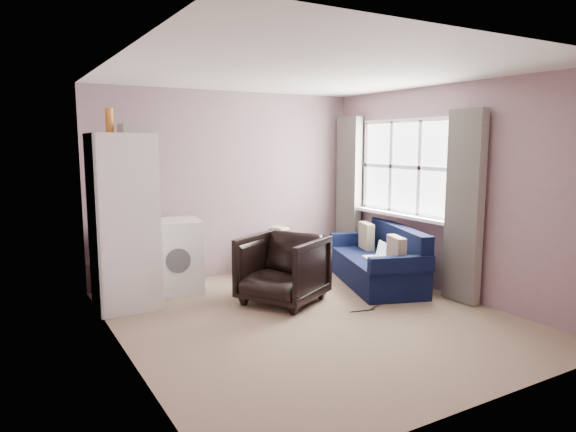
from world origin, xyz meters
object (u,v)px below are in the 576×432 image
object	(u,v)px
armchair	(283,266)
washing_machine	(174,254)
fridge	(124,220)
side_table	(279,251)
sofa	(380,263)

from	to	relation	value
armchair	washing_machine	size ratio (longest dim) A/B	0.97
washing_machine	armchair	bearing A→B (deg)	-40.05
fridge	washing_machine	size ratio (longest dim) A/B	2.46
fridge	side_table	distance (m)	2.35
fridge	side_table	world-z (taller)	fridge
side_table	sofa	world-z (taller)	sofa
fridge	washing_machine	world-z (taller)	fridge
armchair	washing_machine	distance (m)	1.42
sofa	washing_machine	bearing A→B (deg)	175.64
side_table	washing_machine	bearing A→B (deg)	-174.97
sofa	armchair	bearing A→B (deg)	-159.45
fridge	washing_machine	distance (m)	0.90
washing_machine	sofa	bearing A→B (deg)	-14.24
side_table	fridge	bearing A→B (deg)	-168.00
fridge	side_table	xyz separation A→B (m)	(2.20, 0.47, -0.67)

